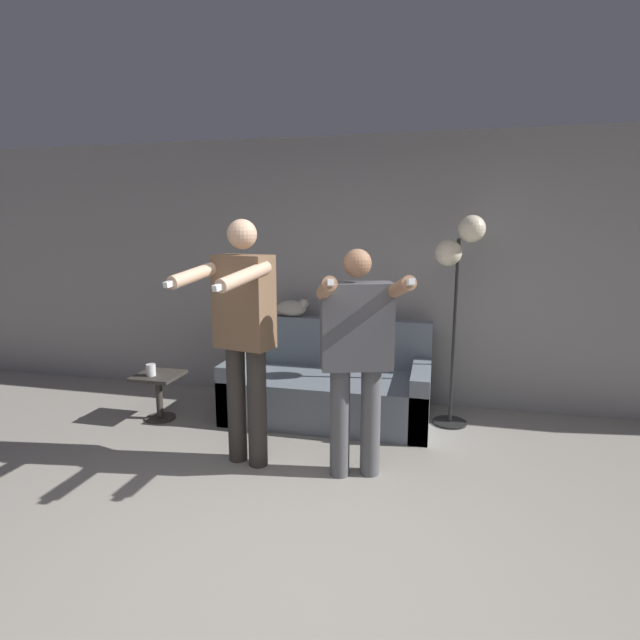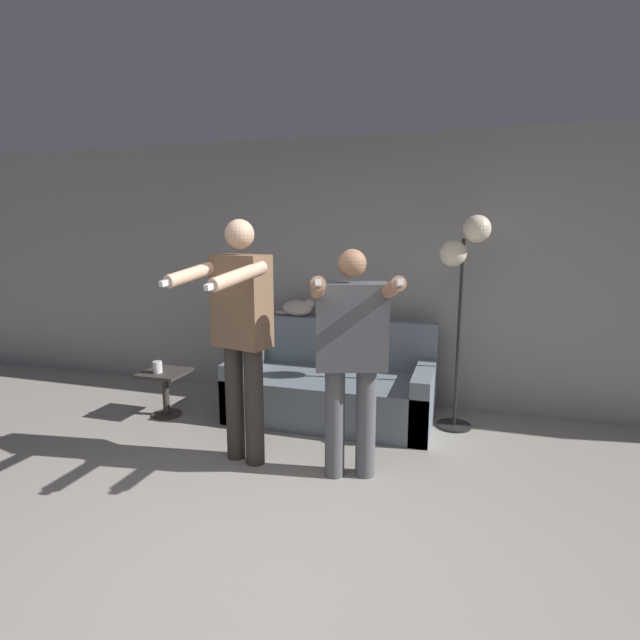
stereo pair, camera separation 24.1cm
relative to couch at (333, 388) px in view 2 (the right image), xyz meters
The scene contains 9 objects.
ground_plane 2.27m from the couch, 82.95° to the right, with size 16.00×16.00×0.00m, color gray.
wall_back 1.21m from the couch, 64.09° to the left, with size 10.00×0.05×2.60m.
couch is the anchor object (origin of this frame).
person_left 1.37m from the couch, 110.61° to the right, with size 0.59×0.75×1.80m.
person_right 1.33m from the couch, 68.49° to the right, with size 0.68×0.77×1.60m.
cat 0.88m from the couch, 143.90° to the left, with size 0.42×0.12×0.18m.
floor_lamp 1.63m from the couch, ahead, with size 0.41×0.30×1.84m.
side_table 1.56m from the couch, 164.08° to the right, with size 0.39×0.39×0.43m.
cup 1.62m from the couch, 162.52° to the right, with size 0.08×0.08×0.11m.
Camera 2 is at (0.89, -2.03, 1.75)m, focal length 28.00 mm.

